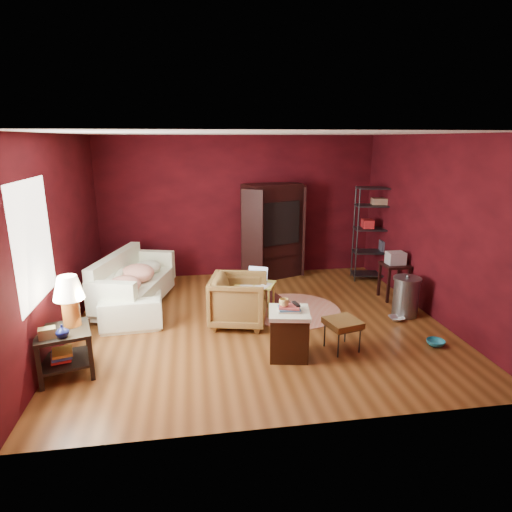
{
  "coord_description": "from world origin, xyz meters",
  "views": [
    {
      "loc": [
        -0.95,
        -6.01,
        2.73
      ],
      "look_at": [
        0.0,
        0.2,
        1.0
      ],
      "focal_mm": 30.0,
      "sensor_mm": 36.0,
      "label": 1
    }
  ],
  "objects_px": {
    "side_table": "(66,316)",
    "tv_armoire": "(273,229)",
    "hamper": "(289,333)",
    "laptop_desk": "(256,286)",
    "armchair": "(239,298)",
    "wire_shelving": "(378,230)",
    "sofa": "(134,280)"
  },
  "relations": [
    {
      "from": "sofa",
      "to": "wire_shelving",
      "type": "relative_size",
      "value": 1.24
    },
    {
      "from": "armchair",
      "to": "side_table",
      "type": "distance_m",
      "value": 2.42
    },
    {
      "from": "sofa",
      "to": "armchair",
      "type": "relative_size",
      "value": 2.74
    },
    {
      "from": "hamper",
      "to": "laptop_desk",
      "type": "bearing_deg",
      "value": 97.72
    },
    {
      "from": "hamper",
      "to": "laptop_desk",
      "type": "distance_m",
      "value": 1.51
    },
    {
      "from": "sofa",
      "to": "side_table",
      "type": "xyz_separation_m",
      "value": [
        -0.51,
        -2.05,
        0.27
      ]
    },
    {
      "from": "sofa",
      "to": "hamper",
      "type": "height_order",
      "value": "sofa"
    },
    {
      "from": "side_table",
      "to": "tv_armoire",
      "type": "xyz_separation_m",
      "value": [
        3.1,
        3.3,
        0.27
      ]
    },
    {
      "from": "laptop_desk",
      "to": "sofa",
      "type": "bearing_deg",
      "value": -172.83
    },
    {
      "from": "armchair",
      "to": "side_table",
      "type": "relative_size",
      "value": 0.7
    },
    {
      "from": "laptop_desk",
      "to": "side_table",
      "type": "bearing_deg",
      "value": -125.5
    },
    {
      "from": "armchair",
      "to": "hamper",
      "type": "bearing_deg",
      "value": -141.37
    },
    {
      "from": "armchair",
      "to": "tv_armoire",
      "type": "bearing_deg",
      "value": -9.58
    },
    {
      "from": "armchair",
      "to": "wire_shelving",
      "type": "height_order",
      "value": "wire_shelving"
    },
    {
      "from": "side_table",
      "to": "wire_shelving",
      "type": "distance_m",
      "value": 5.84
    },
    {
      "from": "side_table",
      "to": "tv_armoire",
      "type": "relative_size",
      "value": 0.63
    },
    {
      "from": "side_table",
      "to": "laptop_desk",
      "type": "distance_m",
      "value": 2.88
    },
    {
      "from": "armchair",
      "to": "tv_armoire",
      "type": "relative_size",
      "value": 0.44
    },
    {
      "from": "sofa",
      "to": "side_table",
      "type": "height_order",
      "value": "side_table"
    },
    {
      "from": "hamper",
      "to": "wire_shelving",
      "type": "xyz_separation_m",
      "value": [
        2.43,
        2.85,
        0.68
      ]
    },
    {
      "from": "tv_armoire",
      "to": "wire_shelving",
      "type": "relative_size",
      "value": 1.02
    },
    {
      "from": "side_table",
      "to": "tv_armoire",
      "type": "bearing_deg",
      "value": 46.81
    },
    {
      "from": "laptop_desk",
      "to": "wire_shelving",
      "type": "xyz_separation_m",
      "value": [
        2.63,
        1.36,
        0.56
      ]
    },
    {
      "from": "laptop_desk",
      "to": "tv_armoire",
      "type": "xyz_separation_m",
      "value": [
        0.62,
        1.85,
        0.53
      ]
    },
    {
      "from": "laptop_desk",
      "to": "tv_armoire",
      "type": "height_order",
      "value": "tv_armoire"
    },
    {
      "from": "armchair",
      "to": "tv_armoire",
      "type": "height_order",
      "value": "tv_armoire"
    },
    {
      "from": "tv_armoire",
      "to": "wire_shelving",
      "type": "xyz_separation_m",
      "value": [
        2.01,
        -0.49,
        0.03
      ]
    },
    {
      "from": "hamper",
      "to": "tv_armoire",
      "type": "distance_m",
      "value": 3.42
    },
    {
      "from": "side_table",
      "to": "wire_shelving",
      "type": "bearing_deg",
      "value": 28.81
    },
    {
      "from": "armchair",
      "to": "laptop_desk",
      "type": "height_order",
      "value": "armchair"
    },
    {
      "from": "tv_armoire",
      "to": "side_table",
      "type": "bearing_deg",
      "value": -153.85
    },
    {
      "from": "hamper",
      "to": "wire_shelving",
      "type": "relative_size",
      "value": 0.39
    }
  ]
}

